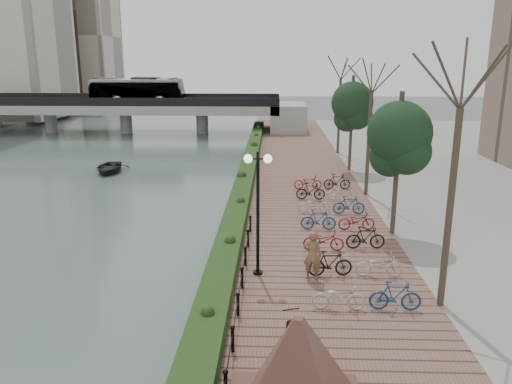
# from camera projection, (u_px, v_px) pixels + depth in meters

# --- Properties ---
(ground) EXTENTS (220.00, 220.00, 0.00)m
(ground) POSITION_uv_depth(u_px,v_px,m) (189.00, 346.00, 14.90)
(ground) COLOR #59595B
(ground) RESTS_ON ground
(river_water) EXTENTS (30.00, 130.00, 0.02)m
(river_water) POSITION_uv_depth(u_px,v_px,m) (54.00, 168.00, 39.60)
(river_water) COLOR #465852
(river_water) RESTS_ON ground
(promenade) EXTENTS (8.00, 75.00, 0.50)m
(promenade) POSITION_uv_depth(u_px,v_px,m) (298.00, 191.00, 31.60)
(promenade) COLOR brown
(promenade) RESTS_ON ground
(hedge) EXTENTS (1.10, 56.00, 0.60)m
(hedge) POSITION_uv_depth(u_px,v_px,m) (247.00, 174.00, 34.00)
(hedge) COLOR #1A3513
(hedge) RESTS_ON promenade
(chain_fence) EXTENTS (0.10, 14.10, 0.70)m
(chain_fence) POSITION_uv_depth(u_px,v_px,m) (240.00, 291.00, 16.57)
(chain_fence) COLOR black
(chain_fence) RESTS_ON promenade
(granite_monument) EXTENTS (4.77, 4.77, 2.55)m
(granite_monument) POSITION_uv_depth(u_px,v_px,m) (297.00, 371.00, 10.74)
(granite_monument) COLOR #4D2C21
(granite_monument) RESTS_ON promenade
(lamppost) EXTENTS (1.02, 0.32, 4.66)m
(lamppost) POSITION_uv_depth(u_px,v_px,m) (258.00, 187.00, 17.93)
(lamppost) COLOR black
(lamppost) RESTS_ON promenade
(motorcycle) EXTENTS (0.96, 1.68, 1.00)m
(motorcycle) POSITION_uv_depth(u_px,v_px,m) (299.00, 336.00, 13.57)
(motorcycle) COLOR black
(motorcycle) RESTS_ON promenade
(pedestrian) EXTENTS (0.76, 0.59, 1.86)m
(pedestrian) POSITION_uv_depth(u_px,v_px,m) (312.00, 255.00, 18.10)
(pedestrian) COLOR brown
(pedestrian) RESTS_ON promenade
(bicycle_parking) EXTENTS (2.40, 17.32, 1.00)m
(bicycle_parking) POSITION_uv_depth(u_px,v_px,m) (337.00, 220.00, 23.58)
(bicycle_parking) COLOR #BAB8BD
(bicycle_parking) RESTS_ON promenade
(street_trees) EXTENTS (3.20, 37.12, 6.80)m
(street_trees) POSITION_uv_depth(u_px,v_px,m) (380.00, 152.00, 25.93)
(street_trees) COLOR #332B1E
(street_trees) RESTS_ON promenade
(bridge) EXTENTS (36.00, 10.77, 6.50)m
(bridge) POSITION_uv_depth(u_px,v_px,m) (128.00, 104.00, 58.07)
(bridge) COLOR gray
(bridge) RESTS_ON ground
(boat) EXTENTS (3.04, 4.00, 0.78)m
(boat) POSITION_uv_depth(u_px,v_px,m) (109.00, 168.00, 37.95)
(boat) COLOR black
(boat) RESTS_ON river_water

